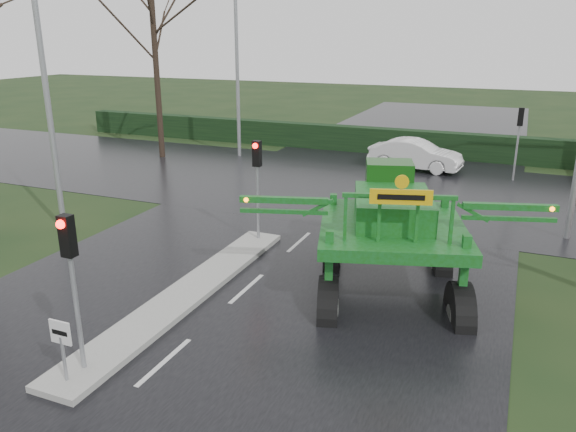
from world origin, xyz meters
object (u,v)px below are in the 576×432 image
at_px(street_light_left_near, 49,60).
at_px(white_sedan, 414,170).
at_px(traffic_signal_near, 70,260).
at_px(street_light_left_far, 242,50).
at_px(traffic_signal_mid, 257,169).
at_px(keep_left_sign, 61,341).
at_px(traffic_signal_far, 519,128).
at_px(crop_sprayer, 330,228).

bearing_deg(street_light_left_near, white_sedan, 55.86).
bearing_deg(traffic_signal_near, street_light_left_far, 108.17).
distance_m(street_light_left_far, white_sedan, 11.51).
bearing_deg(traffic_signal_mid, keep_left_sign, -90.00).
bearing_deg(white_sedan, street_light_left_far, 98.75).
bearing_deg(street_light_left_near, street_light_left_far, 90.00).
relative_size(traffic_signal_far, street_light_left_far, 0.35).
bearing_deg(traffic_signal_far, street_light_left_near, 43.63).
bearing_deg(street_light_left_near, keep_left_sign, -47.41).
distance_m(traffic_signal_mid, traffic_signal_far, 14.75).
xyz_separation_m(traffic_signal_mid, street_light_left_far, (-6.89, 12.51, 3.40)).
bearing_deg(traffic_signal_mid, crop_sprayer, -43.98).
height_order(keep_left_sign, traffic_signal_near, traffic_signal_near).
xyz_separation_m(crop_sprayer, white_sedan, (-0.85, 16.61, -2.19)).
relative_size(traffic_signal_near, street_light_left_near, 0.35).
height_order(street_light_left_far, crop_sprayer, street_light_left_far).
distance_m(street_light_left_near, white_sedan, 18.48).
distance_m(keep_left_sign, traffic_signal_near, 1.61).
relative_size(traffic_signal_far, street_light_left_near, 0.35).
bearing_deg(white_sedan, street_light_left_near, 151.87).
distance_m(street_light_left_far, crop_sprayer, 19.71).
xyz_separation_m(street_light_left_far, white_sedan, (9.81, 0.47, -5.99)).
bearing_deg(traffic_signal_far, street_light_left_far, 0.03).
bearing_deg(street_light_left_far, white_sedan, 2.74).
height_order(keep_left_sign, street_light_left_far, street_light_left_far).
bearing_deg(white_sedan, traffic_signal_far, -89.39).
distance_m(traffic_signal_near, traffic_signal_far, 22.42).
distance_m(traffic_signal_far, street_light_left_near, 20.58).
bearing_deg(crop_sprayer, keep_left_sign, -141.72).
bearing_deg(traffic_signal_mid, traffic_signal_near, -90.00).
bearing_deg(traffic_signal_far, traffic_signal_mid, 58.07).
bearing_deg(crop_sprayer, white_sedan, 76.28).
xyz_separation_m(traffic_signal_near, traffic_signal_far, (7.80, 21.02, 0.00)).
bearing_deg(traffic_signal_near, traffic_signal_far, 69.64).
height_order(traffic_signal_near, traffic_signal_mid, same).
distance_m(traffic_signal_mid, crop_sprayer, 5.25).
bearing_deg(traffic_signal_mid, street_light_left_far, 118.86).
distance_m(crop_sprayer, white_sedan, 16.78).
relative_size(keep_left_sign, traffic_signal_far, 0.38).
height_order(traffic_signal_mid, street_light_left_far, street_light_left_far).
bearing_deg(traffic_signal_near, street_light_left_near, 134.53).
relative_size(keep_left_sign, traffic_signal_near, 0.38).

